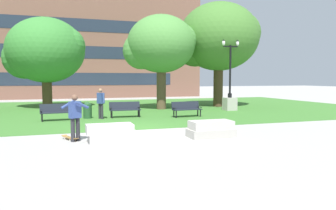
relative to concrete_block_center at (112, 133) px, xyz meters
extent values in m
plane|color=#A3A09B|center=(1.42, 2.32, -0.31)|extent=(140.00, 140.00, 0.00)
cube|color=#3D752D|center=(1.42, 12.32, -0.30)|extent=(40.00, 20.00, 0.02)
cube|color=#BCB7B2|center=(0.07, 0.00, -0.15)|extent=(1.80, 0.90, 0.32)
cube|color=beige|center=(-0.08, 0.00, 0.17)|extent=(1.66, 0.83, 0.32)
cube|color=#B2ADA3|center=(3.83, -0.27, -0.15)|extent=(1.80, 0.90, 0.32)
cube|color=#BBB6AB|center=(3.83, -0.27, 0.17)|extent=(1.66, 0.83, 0.32)
cylinder|color=#28282D|center=(-1.35, 0.41, 0.12)|extent=(0.15, 0.15, 0.86)
cylinder|color=#28282D|center=(-1.17, 0.50, 0.12)|extent=(0.15, 0.15, 0.86)
cube|color=#334784|center=(-1.26, 0.46, 0.85)|extent=(0.46, 0.39, 0.60)
cylinder|color=#334784|center=(-1.49, 0.59, 1.04)|extent=(0.53, 0.33, 0.32)
cylinder|color=#334784|center=(-1.02, 0.32, 1.04)|extent=(0.53, 0.33, 0.32)
sphere|color=brown|center=(-1.26, 0.46, 1.29)|extent=(0.22, 0.22, 0.22)
cube|color=olive|center=(-1.44, 0.81, -0.22)|extent=(0.51, 0.81, 0.02)
cube|color=olive|center=(-1.63, 1.22, -0.20)|extent=(0.23, 0.19, 0.06)
cube|color=olive|center=(-1.26, 0.40, -0.20)|extent=(0.23, 0.19, 0.06)
cylinder|color=silver|center=(-1.63, 0.96, -0.28)|extent=(0.05, 0.06, 0.06)
cylinder|color=silver|center=(-1.43, 1.05, -0.28)|extent=(0.05, 0.06, 0.06)
cylinder|color=silver|center=(-1.45, 0.56, -0.28)|extent=(0.05, 0.06, 0.06)
cylinder|color=silver|center=(-1.25, 0.65, -0.28)|extent=(0.05, 0.06, 0.06)
cube|color=#1E232D|center=(-1.88, 6.60, 0.15)|extent=(1.83, 0.59, 0.05)
cube|color=#1E232D|center=(-1.90, 6.85, 0.38)|extent=(1.80, 0.28, 0.46)
cube|color=black|center=(-2.72, 6.53, 0.27)|extent=(0.09, 0.40, 0.04)
cube|color=black|center=(-1.04, 6.68, 0.27)|extent=(0.09, 0.40, 0.04)
cylinder|color=black|center=(-2.66, 6.38, -0.08)|extent=(0.07, 0.07, 0.41)
cylinder|color=black|center=(-1.07, 6.51, -0.08)|extent=(0.07, 0.07, 0.41)
cylinder|color=black|center=(-2.69, 6.69, -0.08)|extent=(0.07, 0.07, 0.41)
cylinder|color=black|center=(-1.10, 6.83, -0.08)|extent=(0.07, 0.07, 0.41)
cube|color=#1E232D|center=(5.33, 6.01, 0.15)|extent=(1.84, 0.63, 0.05)
cube|color=#1E232D|center=(5.31, 6.26, 0.38)|extent=(1.80, 0.32, 0.46)
cube|color=black|center=(4.50, 5.92, 0.27)|extent=(0.10, 0.40, 0.04)
cube|color=black|center=(6.17, 6.10, 0.27)|extent=(0.10, 0.40, 0.04)
cylinder|color=black|center=(4.56, 5.76, -0.08)|extent=(0.07, 0.07, 0.41)
cylinder|color=black|center=(6.15, 5.94, -0.08)|extent=(0.07, 0.07, 0.41)
cylinder|color=black|center=(4.52, 6.08, -0.08)|extent=(0.07, 0.07, 0.41)
cylinder|color=black|center=(6.11, 6.25, -0.08)|extent=(0.07, 0.07, 0.41)
cube|color=#1E232D|center=(1.83, 6.93, 0.15)|extent=(1.81, 0.47, 0.05)
cube|color=#1E232D|center=(1.84, 7.18, 0.38)|extent=(1.80, 0.16, 0.46)
cube|color=black|center=(0.99, 6.95, 0.27)|extent=(0.07, 0.40, 0.04)
cube|color=black|center=(2.67, 6.92, 0.27)|extent=(0.07, 0.40, 0.04)
cylinder|color=black|center=(1.03, 6.79, -0.08)|extent=(0.07, 0.07, 0.41)
cylinder|color=black|center=(2.63, 6.76, -0.08)|extent=(0.07, 0.07, 0.41)
cylinder|color=black|center=(1.04, 7.11, -0.08)|extent=(0.07, 0.07, 0.41)
cylinder|color=black|center=(2.64, 7.08, -0.08)|extent=(0.07, 0.07, 0.41)
cube|color=#ADA89E|center=(9.73, 8.88, 0.16)|extent=(0.80, 0.80, 0.90)
cylinder|color=black|center=(9.73, 8.88, 0.76)|extent=(0.28, 0.28, 0.30)
cylinder|color=black|center=(9.73, 8.88, 2.46)|extent=(0.14, 0.14, 3.70)
cube|color=black|center=(9.73, 8.88, 4.21)|extent=(1.10, 0.08, 0.08)
ellipsoid|color=white|center=(9.18, 8.88, 4.45)|extent=(0.22, 0.22, 0.36)
cone|color=black|center=(9.18, 8.88, 4.65)|extent=(0.20, 0.20, 0.13)
ellipsoid|color=white|center=(10.28, 8.88, 4.45)|extent=(0.22, 0.22, 0.36)
cone|color=black|center=(10.28, 8.88, 4.65)|extent=(0.20, 0.20, 0.13)
cylinder|color=#4C3823|center=(-2.67, 15.02, 1.12)|extent=(0.73, 0.73, 2.80)
ellipsoid|color=#387F33|center=(-2.67, 15.02, 4.12)|extent=(5.81, 5.81, 4.94)
sphere|color=#387F33|center=(-4.26, 15.60, 3.53)|extent=(3.20, 3.20, 3.20)
sphere|color=#387F33|center=(-1.21, 14.44, 4.41)|extent=(2.90, 2.90, 2.90)
cylinder|color=#4C3823|center=(10.39, 12.00, 1.63)|extent=(0.76, 0.76, 3.83)
ellipsoid|color=#42752D|center=(10.39, 12.00, 5.29)|extent=(6.35, 6.35, 5.39)
sphere|color=#42752D|center=(8.65, 12.63, 4.65)|extent=(3.49, 3.49, 3.49)
sphere|color=#42752D|center=(11.98, 11.36, 5.60)|extent=(3.17, 3.17, 3.17)
cylinder|color=brown|center=(5.36, 11.26, 1.42)|extent=(0.69, 0.69, 3.41)
ellipsoid|color=#4C893D|center=(5.36, 11.26, 4.49)|extent=(4.95, 4.95, 4.21)
sphere|color=#4C893D|center=(4.00, 11.75, 3.99)|extent=(2.72, 2.72, 2.72)
sphere|color=#4C893D|center=(6.60, 10.76, 4.73)|extent=(2.47, 2.47, 2.47)
cylinder|color=#234C28|center=(-0.28, 7.22, 0.11)|extent=(0.48, 0.48, 0.80)
cone|color=#234C28|center=(-0.28, 7.22, 0.59)|extent=(0.49, 0.49, 0.16)
cylinder|color=#28282D|center=(0.36, 6.85, 0.14)|extent=(0.15, 0.15, 0.86)
cylinder|color=#28282D|center=(0.46, 6.67, 0.14)|extent=(0.15, 0.15, 0.86)
cube|color=#334784|center=(0.41, 6.76, 0.87)|extent=(0.41, 0.47, 0.60)
cylinder|color=#334784|center=(0.28, 7.02, 0.90)|extent=(0.17, 0.20, 0.56)
cylinder|color=#334784|center=(0.54, 6.50, 0.90)|extent=(0.17, 0.20, 0.56)
sphere|color=#9E7051|center=(0.41, 6.76, 1.31)|extent=(0.22, 0.22, 0.22)
cube|color=brown|center=(-0.64, 26.82, 6.20)|extent=(31.52, 1.00, 13.00)
cube|color=#232D3D|center=(-0.64, 26.31, 1.89)|extent=(23.64, 0.03, 1.40)
cube|color=#232D3D|center=(-0.64, 26.31, 4.89)|extent=(23.64, 0.03, 1.40)
cube|color=#232D3D|center=(-0.64, 26.31, 7.89)|extent=(23.64, 0.03, 1.40)
camera|label=1|loc=(-1.77, -11.77, 1.99)|focal=35.00mm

